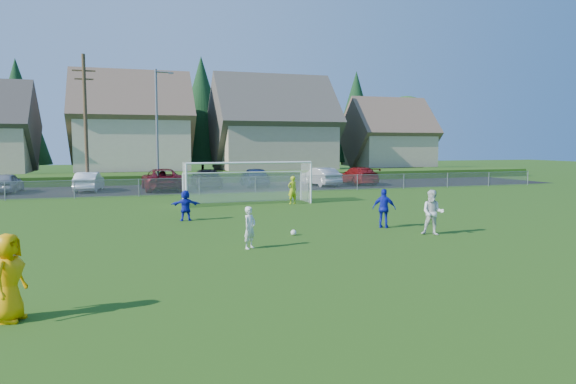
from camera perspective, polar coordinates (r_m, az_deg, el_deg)
name	(u,v)px	position (r m, az deg, el deg)	size (l,w,h in m)	color
ground	(370,263)	(15.53, 9.06, -7.80)	(160.00, 160.00, 0.00)	#193D0C
asphalt_lot	(215,188)	(41.71, -8.14, 0.49)	(60.00, 60.00, 0.00)	black
grass_embankment	(201,177)	(49.07, -9.60, 1.66)	(70.00, 6.00, 0.80)	#1E420F
soccer_ball	(294,233)	(19.85, 0.62, -4.52)	(0.22, 0.22, 0.22)	white
referee	(9,277)	(11.69, -28.61, -8.34)	(0.87, 0.56, 1.77)	#FFA605
player_white_a	(250,228)	(17.33, -4.27, -3.97)	(0.52, 0.34, 1.43)	white
player_white_b	(433,213)	(20.59, 15.79, -2.21)	(0.85, 0.66, 1.75)	white
player_blue_a	(384,208)	(21.90, 10.63, -1.80)	(0.96, 0.40, 1.64)	#131DB3
player_blue_b	(186,205)	(24.00, -11.32, -1.47)	(1.31, 0.42, 1.42)	#131DB3
goalkeeper	(292,190)	(30.10, 0.49, 0.23)	(0.60, 0.39, 1.64)	#ACC517
car_a	(6,183)	(42.05, -28.83, 0.90)	(1.73, 4.29, 1.46)	gray
car_b	(89,182)	(40.88, -21.23, 1.08)	(1.52, 4.35, 1.43)	white
car_c	(162,179)	(40.18, -13.83, 1.37)	(2.74, 5.94, 1.65)	#570A11
car_d	(206,178)	(41.70, -9.04, 1.50)	(2.11, 5.18, 1.50)	black
car_e	(255,177)	(42.28, -3.71, 1.68)	(1.89, 4.70, 1.60)	#15244C
car_f	(321,177)	(43.34, 3.64, 1.72)	(1.61, 4.62, 1.52)	#B2B2B2
car_g	(358,176)	(45.14, 7.77, 1.81)	(2.11, 5.18, 1.50)	maroon
soccer_goal	(247,176)	(30.38, -4.61, 1.78)	(7.42, 1.90, 2.50)	white
chainlink_fence	(228,185)	(36.26, -6.72, 0.76)	(52.06, 0.06, 1.20)	gray
streetlight	(158,126)	(39.59, -14.28, 7.12)	(1.38, 0.18, 9.00)	slate
utility_pole	(86,122)	(40.61, -21.57, 7.30)	(1.60, 0.26, 10.00)	#473321
houses_row	(209,108)	(56.77, -8.78, 9.16)	(53.90, 11.45, 13.27)	tan
tree_row	(193,115)	(62.82, -10.52, 8.38)	(65.98, 12.36, 13.80)	#382616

